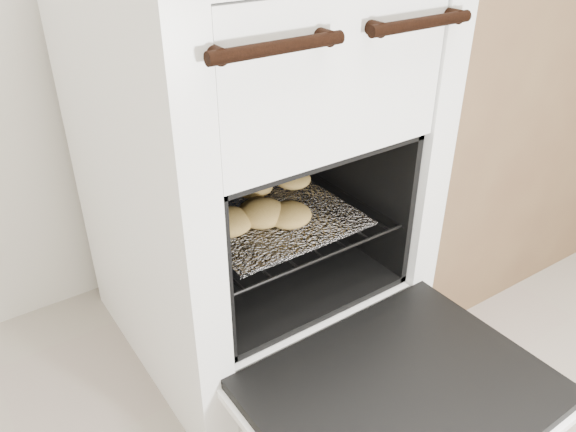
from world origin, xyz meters
name	(u,v)px	position (x,y,z in m)	size (l,w,h in m)	color
stove	(250,169)	(-0.06, 1.16, 0.46)	(0.61, 0.68, 0.94)	white
oven_door	(402,394)	(-0.06, 0.64, 0.20)	(0.55, 0.43, 0.04)	black
oven_rack	(267,216)	(-0.06, 1.09, 0.37)	(0.45, 0.43, 0.01)	black
foil_sheet	(272,217)	(-0.06, 1.07, 0.38)	(0.35, 0.31, 0.01)	white
baked_rolls	(262,205)	(-0.08, 1.09, 0.40)	(0.35, 0.28, 0.05)	#B39347
counter	(479,82)	(0.78, 1.21, 0.50)	(1.00, 0.67, 1.00)	brown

